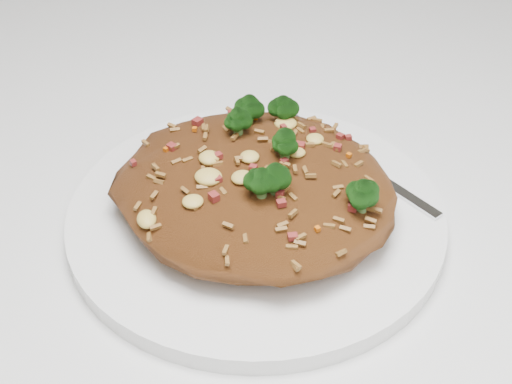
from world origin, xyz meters
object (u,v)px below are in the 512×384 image
plate (256,215)px  fried_rice (257,178)px  fork (365,169)px  dining_table (391,274)px

plate → fried_rice: bearing=61.8°
plate → fork: fork is taller
plate → fried_rice: size_ratio=1.35×
plate → fried_rice: fried_rice is taller
plate → fried_rice: 0.03m
plate → fork: 0.10m
fried_rice → fork: (0.06, 0.07, -0.03)m
dining_table → plate: size_ratio=4.38×
dining_table → fried_rice: (-0.09, -0.08, 0.13)m
plate → dining_table: bearing=40.3°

